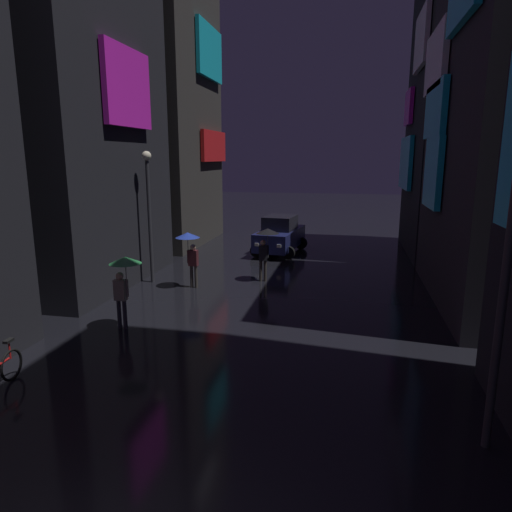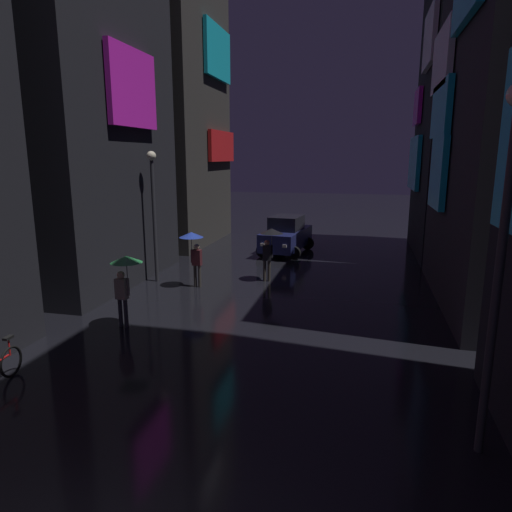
{
  "view_description": "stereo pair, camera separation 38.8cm",
  "coord_description": "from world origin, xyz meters",
  "views": [
    {
      "loc": [
        2.55,
        -2.95,
        4.86
      ],
      "look_at": [
        0.0,
        9.4,
        2.11
      ],
      "focal_mm": 32.0,
      "sensor_mm": 36.0,
      "label": 1
    },
    {
      "loc": [
        2.93,
        -2.86,
        4.86
      ],
      "look_at": [
        0.0,
        9.4,
        2.11
      ],
      "focal_mm": 32.0,
      "sensor_mm": 36.0,
      "label": 2
    }
  ],
  "objects": [
    {
      "name": "building_left_far",
      "position": [
        -7.48,
        21.71,
        9.4
      ],
      "size": [
        4.25,
        7.42,
        18.79
      ],
      "color": "#33302D",
      "rests_on": "ground"
    },
    {
      "name": "building_right_far",
      "position": [
        7.47,
        21.68,
        6.59
      ],
      "size": [
        4.25,
        7.36,
        13.18
      ],
      "color": "black",
      "rests_on": "ground"
    },
    {
      "name": "pedestrian_foreground_right_green",
      "position": [
        -3.64,
        8.52,
        1.67
      ],
      "size": [
        0.9,
        0.9,
        2.12
      ],
      "color": "#2D2D38",
      "rests_on": "ground"
    },
    {
      "name": "pedestrian_midstreet_left_blue",
      "position": [
        -3.26,
        12.9,
        1.67
      ],
      "size": [
        0.9,
        0.9,
        2.12
      ],
      "color": "#38332D",
      "rests_on": "ground"
    },
    {
      "name": "pedestrian_foreground_left_black",
      "position": [
        -0.63,
        14.41,
        1.67
      ],
      "size": [
        0.9,
        0.9,
        2.12
      ],
      "color": "#38332D",
      "rests_on": "ground"
    },
    {
      "name": "car_distant",
      "position": [
        -0.91,
        19.91,
        0.93
      ],
      "size": [
        2.6,
        4.31,
        1.92
      ],
      "color": "navy",
      "rests_on": "ground"
    },
    {
      "name": "streetlamp_left_far",
      "position": [
        -5.0,
        13.33,
        3.21
      ],
      "size": [
        0.36,
        0.36,
        5.08
      ],
      "color": "#2D2D33",
      "rests_on": "ground"
    },
    {
      "name": "streetlamp_right_near",
      "position": [
        5.0,
        4.66,
        3.66
      ],
      "size": [
        0.36,
        0.36,
        5.91
      ],
      "color": "#2D2D33",
      "rests_on": "ground"
    }
  ]
}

